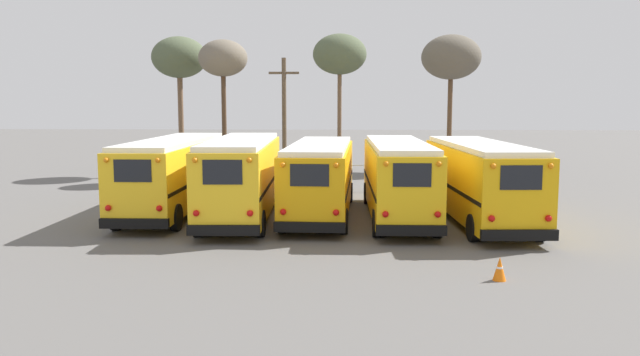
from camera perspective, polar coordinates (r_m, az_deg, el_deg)
name	(u,v)px	position (r m, az deg, el deg)	size (l,w,h in m)	color
ground_plane	(320,217)	(26.17, -0.01, -3.61)	(160.00, 160.00, 0.00)	#5B5956
school_bus_0	(174,172)	(27.95, -13.21, 0.51)	(2.59, 10.85, 3.21)	yellow
school_bus_1	(242,175)	(25.92, -7.16, 0.24)	(2.82, 10.05, 3.31)	yellow
school_bus_2	(320,176)	(26.30, 0.03, 0.14)	(2.85, 10.07, 3.09)	#E5A00C
school_bus_3	(398,177)	(25.86, 7.12, 0.10)	(2.54, 10.06, 3.19)	yellow
school_bus_4	(479,179)	(25.77, 14.37, -0.10)	(3.09, 10.05, 3.19)	#EAAA0F
utility_pole	(284,117)	(37.36, -3.29, 5.55)	(1.80, 0.26, 7.37)	brown
bare_tree_0	(340,55)	(41.23, 1.81, 11.15)	(3.50, 3.50, 9.17)	brown
bare_tree_1	(179,59)	(42.15, -12.74, 10.58)	(3.56, 3.56, 8.99)	brown
bare_tree_2	(451,58)	(44.44, 11.90, 10.68)	(4.07, 4.07, 9.36)	brown
bare_tree_3	(223,60)	(38.75, -8.86, 10.62)	(2.96, 2.96, 8.53)	#473323
fence_line	(326,173)	(33.69, 0.53, 0.50)	(20.92, 0.06, 1.42)	#939399
traffic_cone	(500,269)	(17.75, 16.10, -7.97)	(0.36, 0.36, 0.65)	orange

